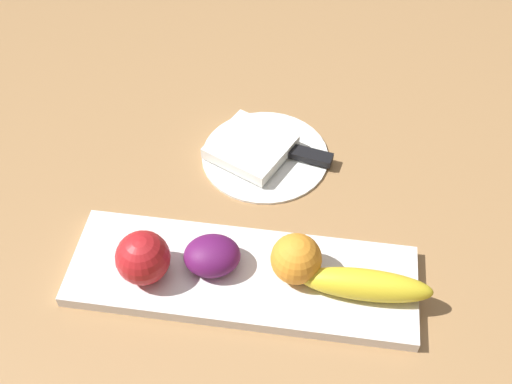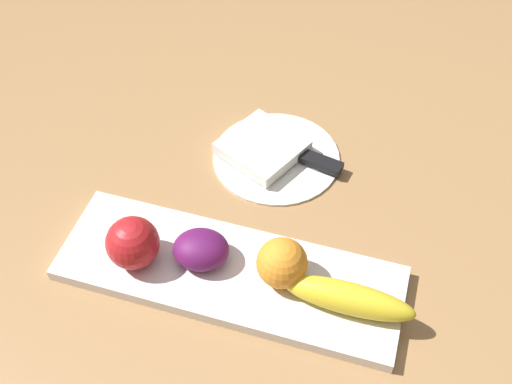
{
  "view_description": "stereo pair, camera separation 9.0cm",
  "coord_description": "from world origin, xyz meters",
  "px_view_note": "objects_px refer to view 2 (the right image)",
  "views": [
    {
      "loc": [
        -0.09,
        0.48,
        0.74
      ],
      "look_at": [
        -0.0,
        -0.1,
        0.05
      ],
      "focal_mm": 44.19,
      "sensor_mm": 36.0,
      "label": 1
    },
    {
      "loc": [
        -0.17,
        0.46,
        0.74
      ],
      "look_at": [
        -0.0,
        -0.1,
        0.05
      ],
      "focal_mm": 44.19,
      "sensor_mm": 36.0,
      "label": 2
    }
  ],
  "objects_px": {
    "banana": "(348,298)",
    "orange_near_apple": "(282,263)",
    "apple": "(133,243)",
    "knife": "(306,157)",
    "fruit_tray": "(231,274)",
    "dinner_plate": "(277,157)",
    "grape_bunch": "(201,249)",
    "folded_napkin": "(262,147)"
  },
  "relations": [
    {
      "from": "banana",
      "to": "folded_napkin",
      "type": "relative_size",
      "value": 1.5
    },
    {
      "from": "fruit_tray",
      "to": "folded_napkin",
      "type": "bearing_deg",
      "value": -83.87
    },
    {
      "from": "dinner_plate",
      "to": "folded_napkin",
      "type": "relative_size",
      "value": 1.77
    },
    {
      "from": "banana",
      "to": "apple",
      "type": "bearing_deg",
      "value": 1.71
    },
    {
      "from": "folded_napkin",
      "to": "banana",
      "type": "bearing_deg",
      "value": 127.06
    },
    {
      "from": "banana",
      "to": "orange_near_apple",
      "type": "height_order",
      "value": "orange_near_apple"
    },
    {
      "from": "fruit_tray",
      "to": "dinner_plate",
      "type": "height_order",
      "value": "fruit_tray"
    },
    {
      "from": "dinner_plate",
      "to": "knife",
      "type": "xyz_separation_m",
      "value": [
        -0.05,
        -0.0,
        0.01
      ]
    },
    {
      "from": "banana",
      "to": "dinner_plate",
      "type": "height_order",
      "value": "banana"
    },
    {
      "from": "banana",
      "to": "orange_near_apple",
      "type": "xyz_separation_m",
      "value": [
        0.09,
        -0.02,
        0.01
      ]
    },
    {
      "from": "apple",
      "to": "banana",
      "type": "relative_size",
      "value": 0.42
    },
    {
      "from": "fruit_tray",
      "to": "apple",
      "type": "distance_m",
      "value": 0.14
    },
    {
      "from": "apple",
      "to": "folded_napkin",
      "type": "distance_m",
      "value": 0.28
    },
    {
      "from": "apple",
      "to": "banana",
      "type": "xyz_separation_m",
      "value": [
        -0.29,
        -0.01,
        -0.02
      ]
    },
    {
      "from": "apple",
      "to": "grape_bunch",
      "type": "height_order",
      "value": "apple"
    },
    {
      "from": "apple",
      "to": "folded_napkin",
      "type": "bearing_deg",
      "value": -112.06
    },
    {
      "from": "grape_bunch",
      "to": "knife",
      "type": "distance_m",
      "value": 0.25
    },
    {
      "from": "banana",
      "to": "knife",
      "type": "distance_m",
      "value": 0.28
    },
    {
      "from": "dinner_plate",
      "to": "knife",
      "type": "distance_m",
      "value": 0.05
    },
    {
      "from": "fruit_tray",
      "to": "dinner_plate",
      "type": "xyz_separation_m",
      "value": [
        0.0,
        -0.24,
        -0.01
      ]
    },
    {
      "from": "banana",
      "to": "grape_bunch",
      "type": "xyz_separation_m",
      "value": [
        0.21,
        -0.02,
        0.0
      ]
    },
    {
      "from": "banana",
      "to": "orange_near_apple",
      "type": "relative_size",
      "value": 2.55
    },
    {
      "from": "fruit_tray",
      "to": "grape_bunch",
      "type": "relative_size",
      "value": 6.15
    },
    {
      "from": "dinner_plate",
      "to": "folded_napkin",
      "type": "xyz_separation_m",
      "value": [
        0.03,
        -0.0,
        0.01
      ]
    },
    {
      "from": "folded_napkin",
      "to": "knife",
      "type": "relative_size",
      "value": 0.64
    },
    {
      "from": "folded_napkin",
      "to": "knife",
      "type": "height_order",
      "value": "folded_napkin"
    },
    {
      "from": "apple",
      "to": "knife",
      "type": "relative_size",
      "value": 0.4
    },
    {
      "from": "orange_near_apple",
      "to": "banana",
      "type": "bearing_deg",
      "value": 168.58
    },
    {
      "from": "banana",
      "to": "folded_napkin",
      "type": "xyz_separation_m",
      "value": [
        0.19,
        -0.25,
        -0.02
      ]
    },
    {
      "from": "grape_bunch",
      "to": "banana",
      "type": "bearing_deg",
      "value": 175.64
    },
    {
      "from": "folded_napkin",
      "to": "knife",
      "type": "bearing_deg",
      "value": -177.7
    },
    {
      "from": "apple",
      "to": "orange_near_apple",
      "type": "bearing_deg",
      "value": -171.92
    },
    {
      "from": "grape_bunch",
      "to": "fruit_tray",
      "type": "bearing_deg",
      "value": 172.74
    },
    {
      "from": "fruit_tray",
      "to": "orange_near_apple",
      "type": "xyz_separation_m",
      "value": [
        -0.07,
        -0.01,
        0.04
      ]
    },
    {
      "from": "fruit_tray",
      "to": "orange_near_apple",
      "type": "relative_size",
      "value": 6.93
    },
    {
      "from": "fruit_tray",
      "to": "apple",
      "type": "bearing_deg",
      "value": 8.59
    },
    {
      "from": "dinner_plate",
      "to": "orange_near_apple",
      "type": "bearing_deg",
      "value": 106.73
    },
    {
      "from": "apple",
      "to": "knife",
      "type": "xyz_separation_m",
      "value": [
        -0.18,
        -0.26,
        -0.04
      ]
    },
    {
      "from": "grape_bunch",
      "to": "folded_napkin",
      "type": "bearing_deg",
      "value": -94.34
    },
    {
      "from": "knife",
      "to": "dinner_plate",
      "type": "bearing_deg",
      "value": 14.99
    },
    {
      "from": "banana",
      "to": "knife",
      "type": "xyz_separation_m",
      "value": [
        0.12,
        -0.25,
        -0.03
      ]
    },
    {
      "from": "dinner_plate",
      "to": "knife",
      "type": "height_order",
      "value": "knife"
    }
  ]
}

